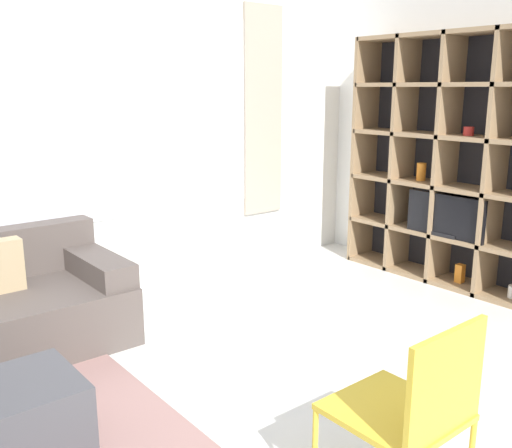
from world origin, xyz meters
The scene contains 4 objects.
wall_back centered at (0.00, 3.37, 1.36)m, with size 6.62×0.11×2.70m.
wall_right centered at (2.75, 1.67, 1.35)m, with size 0.07×4.54×2.70m, color white.
shelving_unit centered at (2.56, 1.69, 1.05)m, with size 0.36×2.28×2.12m.
folding_chair centered at (-0.13, 0.28, 0.52)m, with size 0.44×0.46×0.86m.
Camera 1 is at (-1.79, -0.83, 1.67)m, focal length 40.00 mm.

